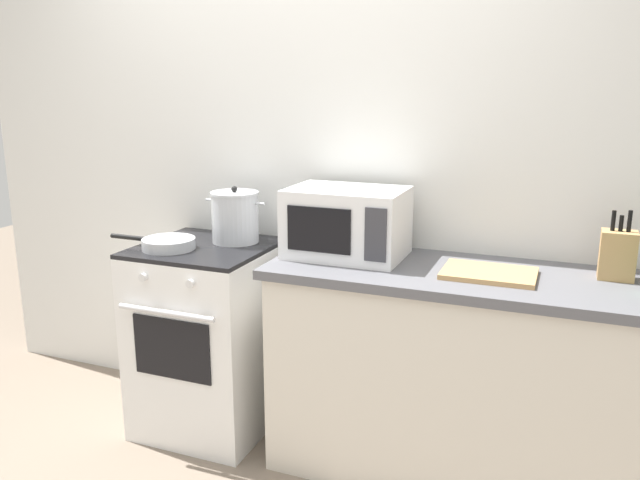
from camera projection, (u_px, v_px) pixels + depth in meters
name	position (u px, v px, depth m)	size (l,w,h in m)	color
back_wall	(362.00, 173.00, 3.00)	(4.40, 0.10, 2.50)	silver
lower_cabinet_right	(469.00, 382.00, 2.66)	(1.64, 0.56, 0.88)	beige
countertop_right	(475.00, 278.00, 2.55)	(1.70, 0.60, 0.04)	#59595E
stove	(208.00, 337.00, 3.09)	(0.60, 0.64, 0.92)	white
stock_pot	(235.00, 217.00, 3.02)	(0.31, 0.23, 0.27)	#B8BBC0
frying_pan	(167.00, 244.00, 2.91)	(0.44, 0.24, 0.05)	#B8BBC0
microwave	(347.00, 222.00, 2.77)	(0.50, 0.37, 0.30)	white
cutting_board	(489.00, 273.00, 2.51)	(0.36, 0.26, 0.02)	tan
knife_block	(618.00, 254.00, 2.45)	(0.13, 0.10, 0.27)	tan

